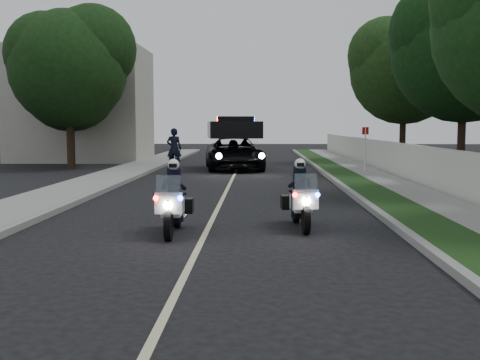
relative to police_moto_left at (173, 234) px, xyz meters
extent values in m
plane|color=black|center=(0.67, -1.10, 0.00)|extent=(120.00, 120.00, 0.00)
cube|color=gray|center=(4.77, 8.90, 0.07)|extent=(0.20, 60.00, 0.15)
cube|color=#193814|center=(5.47, 8.90, 0.08)|extent=(1.20, 60.00, 0.16)
cube|color=gray|center=(6.77, 8.90, 0.08)|extent=(1.40, 60.00, 0.16)
cube|color=beige|center=(7.77, 8.90, 0.75)|extent=(0.22, 60.00, 1.50)
cube|color=gray|center=(-3.43, 8.90, 0.07)|extent=(0.20, 60.00, 0.15)
cube|color=gray|center=(-4.53, 8.90, 0.08)|extent=(2.00, 60.00, 0.16)
cube|color=#A8A396|center=(-9.33, 24.90, 3.50)|extent=(8.00, 6.00, 7.00)
cube|color=#BFB78C|center=(0.67, 8.90, 0.00)|extent=(0.12, 50.00, 0.01)
imported|color=black|center=(0.52, 17.74, 0.00)|extent=(3.41, 6.18, 2.87)
imported|color=black|center=(-2.19, 15.40, 0.00)|extent=(0.74, 1.58, 0.79)
imported|color=black|center=(-2.19, 15.40, 0.00)|extent=(0.71, 0.50, 1.92)
camera|label=1|loc=(1.78, -12.14, 2.26)|focal=44.30mm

